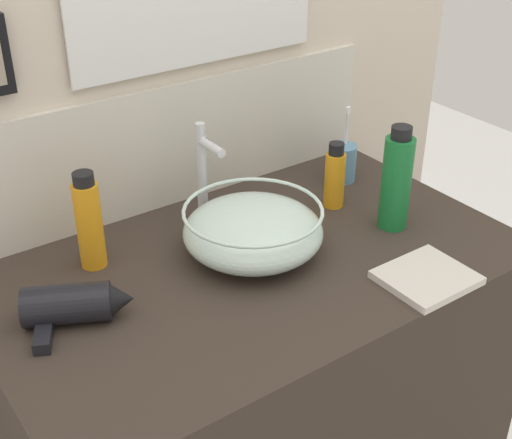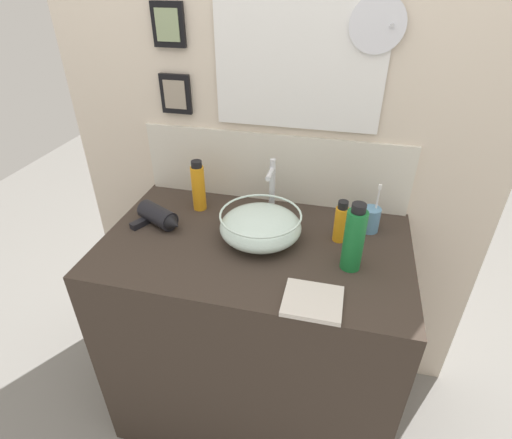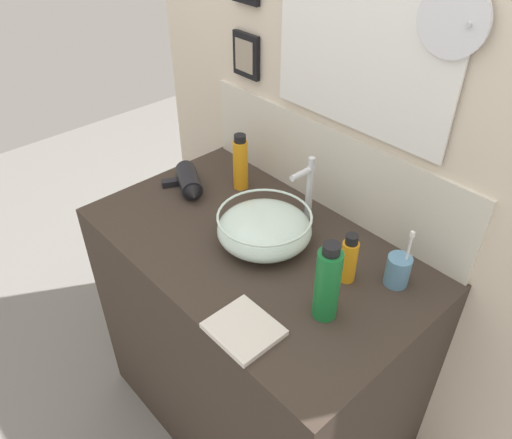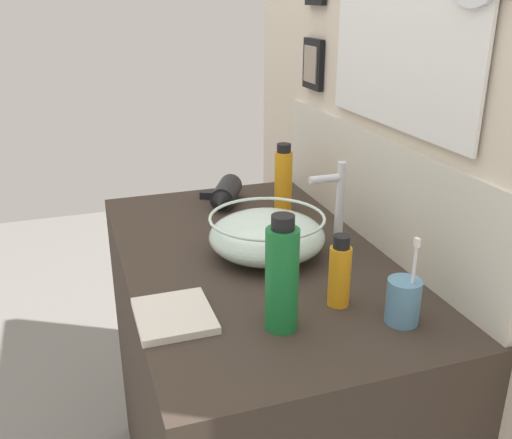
% 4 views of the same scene
% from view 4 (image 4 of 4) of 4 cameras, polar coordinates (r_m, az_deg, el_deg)
% --- Properties ---
extents(vanity_counter, '(1.12, 0.67, 0.94)m').
position_cam_4_polar(vanity_counter, '(1.73, -0.05, -17.76)').
color(vanity_counter, '#382D26').
rests_on(vanity_counter, ground).
extents(back_panel, '(1.78, 0.09, 2.30)m').
position_cam_4_polar(back_panel, '(1.55, 12.87, 5.71)').
color(back_panel, beige).
rests_on(back_panel, ground).
extents(glass_bowl_sink, '(0.30, 0.30, 0.11)m').
position_cam_4_polar(glass_bowl_sink, '(1.45, 1.10, -1.57)').
color(glass_bowl_sink, silver).
rests_on(glass_bowl_sink, vanity_counter).
extents(faucet, '(0.02, 0.10, 0.23)m').
position_cam_4_polar(faucet, '(1.49, 8.06, 1.93)').
color(faucet, silver).
rests_on(faucet, vanity_counter).
extents(hair_drier, '(0.22, 0.15, 0.08)m').
position_cam_4_polar(hair_drier, '(1.81, -3.14, 2.54)').
color(hair_drier, black).
rests_on(hair_drier, vanity_counter).
extents(toothbrush_cup, '(0.07, 0.07, 0.19)m').
position_cam_4_polar(toothbrush_cup, '(1.21, 14.52, -7.88)').
color(toothbrush_cup, '#598CB2').
rests_on(toothbrush_cup, vanity_counter).
extents(lotion_bottle, '(0.05, 0.05, 0.16)m').
position_cam_4_polar(lotion_bottle, '(1.23, 8.37, -5.30)').
color(lotion_bottle, orange).
rests_on(lotion_bottle, vanity_counter).
extents(soap_dispenser, '(0.05, 0.05, 0.21)m').
position_cam_4_polar(soap_dispenser, '(1.74, 2.75, 4.03)').
color(soap_dispenser, orange).
rests_on(soap_dispenser, vanity_counter).
extents(spray_bottle, '(0.07, 0.07, 0.24)m').
position_cam_4_polar(spray_bottle, '(1.12, 2.61, -5.73)').
color(spray_bottle, '#197233').
rests_on(spray_bottle, vanity_counter).
extents(hand_towel, '(0.18, 0.16, 0.02)m').
position_cam_4_polar(hand_towel, '(1.21, -8.20, -9.47)').
color(hand_towel, silver).
rests_on(hand_towel, vanity_counter).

